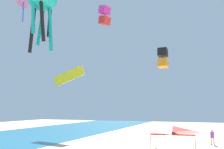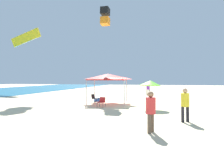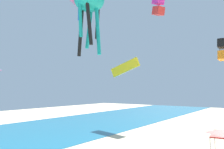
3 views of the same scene
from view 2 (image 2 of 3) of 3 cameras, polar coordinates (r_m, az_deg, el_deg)
ground at (r=19.83m, az=3.29°, el=-8.15°), size 120.00×120.00×0.10m
canopy_tent at (r=20.70m, az=-1.13°, el=-0.70°), size 3.95×3.87×2.86m
beach_umbrella at (r=17.17m, az=10.27°, el=-2.28°), size 1.80×1.78×2.34m
folding_chair_facing_ocean at (r=17.87m, az=-2.79°, el=-7.24°), size 0.68×0.59×0.82m
folding_chair_left_of_tent at (r=21.22m, az=-4.76°, el=-6.27°), size 0.70×0.76×0.82m
cooler_box at (r=22.32m, az=-3.92°, el=-6.71°), size 0.71×0.74×0.40m
person_watching_sky at (r=30.53m, az=9.67°, el=-3.56°), size 0.43×0.46×1.82m
person_by_tent at (r=12.41m, az=19.07°, el=-7.04°), size 0.44×0.44×1.86m
person_far_stroller at (r=9.63m, az=10.37°, el=-8.95°), size 0.47×0.43×1.83m
kite_parafoil_yellow at (r=41.19m, az=-22.13°, el=9.11°), size 0.85×5.59×3.34m
kite_box_black at (r=25.67m, az=-1.87°, el=15.38°), size 1.09×1.00×2.12m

